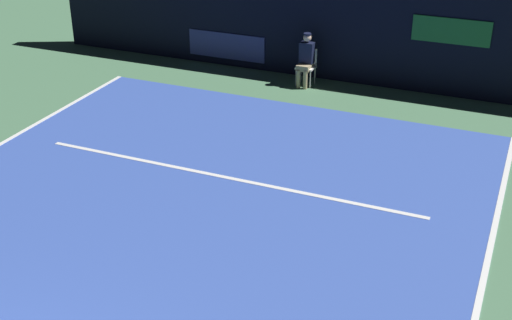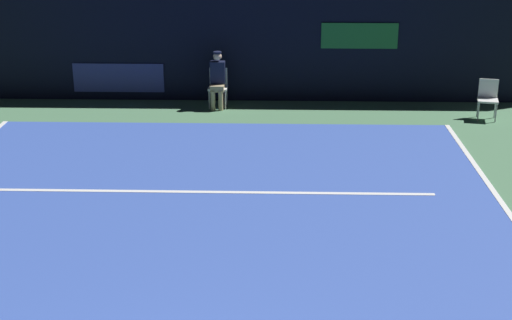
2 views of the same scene
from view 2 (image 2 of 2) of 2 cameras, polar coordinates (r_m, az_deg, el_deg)
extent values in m
plane|color=#4C7A56|center=(10.92, -4.56, -6.77)|extent=(30.23, 30.23, 0.00)
cube|color=#3856B2|center=(10.92, -4.56, -6.74)|extent=(9.81, 12.19, 0.01)
cube|color=white|center=(12.85, -3.58, -2.43)|extent=(7.65, 0.10, 0.01)
cube|color=black|center=(18.26, -2.01, 8.59)|extent=(15.38, 0.30, 2.60)
cube|color=navy|center=(18.63, -10.35, 6.14)|extent=(2.20, 0.04, 0.70)
cube|color=#1E6B2D|center=(18.12, 7.83, 9.29)|extent=(1.80, 0.04, 0.60)
cube|color=white|center=(17.74, -2.90, 5.44)|extent=(0.45, 0.41, 0.04)
cube|color=white|center=(17.87, -2.85, 6.32)|extent=(0.42, 0.04, 0.42)
cylinder|color=#B2B2B7|center=(17.65, -3.55, 4.59)|extent=(0.03, 0.03, 0.46)
cylinder|color=#B2B2B7|center=(17.62, -2.34, 4.57)|extent=(0.03, 0.03, 0.46)
cylinder|color=#B2B2B7|center=(17.98, -3.43, 4.87)|extent=(0.03, 0.03, 0.46)
cylinder|color=#B2B2B7|center=(17.94, -2.24, 4.86)|extent=(0.03, 0.03, 0.46)
cube|color=tan|center=(17.65, -2.93, 5.50)|extent=(0.33, 0.41, 0.14)
cylinder|color=tan|center=(17.56, -3.27, 4.51)|extent=(0.11, 0.11, 0.46)
cylinder|color=tan|center=(17.54, -2.68, 4.50)|extent=(0.11, 0.11, 0.46)
cube|color=#141933|center=(17.69, -2.91, 6.64)|extent=(0.35, 0.23, 0.52)
sphere|color=beige|center=(17.60, -2.93, 7.84)|extent=(0.20, 0.20, 0.20)
cylinder|color=#141933|center=(17.58, -2.94, 8.13)|extent=(0.19, 0.19, 0.04)
cube|color=white|center=(17.52, 17.12, 4.32)|extent=(0.51, 0.48, 0.04)
cube|color=white|center=(17.66, 17.16, 5.21)|extent=(0.42, 0.11, 0.42)
cylinder|color=#B2B2B7|center=(17.40, 16.46, 3.53)|extent=(0.03, 0.03, 0.44)
cylinder|color=#B2B2B7|center=(17.43, 17.69, 3.43)|extent=(0.03, 0.03, 0.44)
cylinder|color=#B2B2B7|center=(17.73, 16.42, 3.83)|extent=(0.03, 0.03, 0.44)
cylinder|color=#B2B2B7|center=(17.76, 17.62, 3.73)|extent=(0.03, 0.03, 0.44)
camera|label=1|loc=(4.33, 76.40, 21.68)|focal=48.53mm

